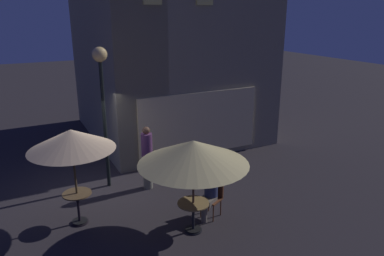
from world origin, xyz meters
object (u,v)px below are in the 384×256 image
Objects in this scene: cafe_table_1 at (193,211)px; patio_umbrella_1 at (193,153)px; cafe_table_0 at (78,202)px; patron_standing_1 at (147,157)px; patron_seated_0 at (210,192)px; cafe_chair_0 at (213,195)px; patio_umbrella_0 at (71,140)px; street_lamp_near_corner at (102,82)px.

patio_umbrella_1 reaches higher than cafe_table_1.
cafe_table_0 is 2.35m from patron_standing_1.
cafe_table_0 is 2.71m from cafe_table_1.
cafe_table_0 is 0.64× the size of patron_seated_0.
patron_seated_0 is 2.31m from patron_standing_1.
patron_standing_1 is (-0.16, 2.50, -0.99)m from patio_umbrella_1.
patio_umbrella_1 is 1.98× the size of patron_seated_0.
patio_umbrella_1 is 2.69× the size of cafe_chair_0.
patio_umbrella_0 is 2.71m from patio_umbrella_1.
cafe_table_1 is 2.54m from patron_standing_1.
patron_standing_1 reaches higher than patron_seated_0.
cafe_chair_0 is at bearing -20.01° from patio_umbrella_0.
cafe_table_1 is at bearing 90.00° from patio_umbrella_1.
cafe_table_1 is 0.86m from cafe_chair_0.
patio_umbrella_0 is (-2.25, 1.51, 1.56)m from cafe_table_1.
patio_umbrella_0 is at bearing -49.08° from cafe_chair_0.
cafe_chair_0 is (1.86, -2.72, -2.46)m from street_lamp_near_corner.
patio_umbrella_0 is at bearing 89.47° from patron_standing_1.
patio_umbrella_0 is at bearing 146.14° from patio_umbrella_1.
patio_umbrella_1 is at bearing 0.00° from cafe_chair_0.
cafe_table_0 is 1.09× the size of cafe_table_1.
patio_umbrella_1 is 1.62m from cafe_chair_0.
cafe_table_1 is (2.25, -1.51, -0.02)m from cafe_table_0.
patio_umbrella_0 is 2.58m from patron_standing_1.
street_lamp_near_corner is at bearing 30.34° from patron_standing_1.
patron_seated_0 reaches higher than cafe_table_0.
cafe_table_0 is at bearing -49.08° from cafe_chair_0.
patio_umbrella_1 is at bearing -33.86° from cafe_table_0.
cafe_chair_0 is 0.49× the size of patron_standing_1.
patron_standing_1 is at bearing 93.61° from patio_umbrella_1.
patio_umbrella_0 is (-1.13, -1.63, -0.92)m from street_lamp_near_corner.
patio_umbrella_0 reaches higher than cafe_table_1.
street_lamp_near_corner is at bearing 55.21° from cafe_table_0.
patio_umbrella_1 is 2.70m from patron_standing_1.
patio_umbrella_1 is at bearing 157.60° from patron_standing_1.
cafe_table_1 is at bearing 0.00° from cafe_chair_0.
patron_standing_1 is at bearing 25.48° from patio_umbrella_0.
patron_seated_0 is (0.62, 0.34, 0.17)m from cafe_table_1.
patron_seated_0 is (2.86, -1.16, -1.39)m from patio_umbrella_0.
cafe_table_0 reaches higher than cafe_table_1.
patio_umbrella_0 reaches higher than patron_standing_1.
cafe_chair_0 is at bearing -180.00° from patron_seated_0.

